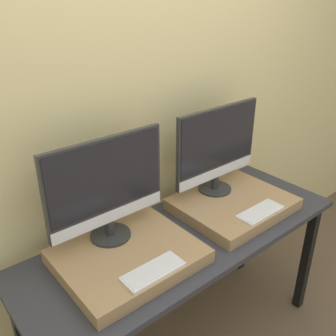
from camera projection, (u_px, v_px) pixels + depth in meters
The scene contains 8 objects.
wall_back at pixel (138, 117), 1.89m from camera, with size 8.00×0.04×2.60m.
workbench at pixel (186, 248), 1.88m from camera, with size 1.69×0.62×0.80m.
wooden_riser_left at pixel (128, 256), 1.64m from camera, with size 0.59×0.48×0.06m.
monitor_left at pixel (107, 186), 1.60m from camera, with size 0.57×0.19×0.48m.
keyboard_left at pixel (153, 271), 1.49m from camera, with size 0.26×0.10×0.01m.
wooden_riser_right at pixel (233, 204), 2.03m from camera, with size 0.59×0.48×0.06m.
monitor_right at pixel (217, 147), 2.00m from camera, with size 0.57×0.19×0.48m.
keyboard_right at pixel (260, 212), 1.89m from camera, with size 0.26×0.10×0.01m.
Camera 1 is at (-1.04, -0.80, 1.89)m, focal length 40.00 mm.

